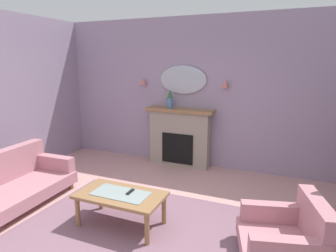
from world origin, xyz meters
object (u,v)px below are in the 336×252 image
at_px(wall_sconce_left, 143,81).
at_px(wall_sconce_right, 225,84).
at_px(fireplace, 180,138).
at_px(coffee_table, 121,198).
at_px(tv_remote, 130,192).
at_px(wall_mirror, 183,80).
at_px(floral_couch, 10,184).
at_px(armchair_in_corner, 289,235).
at_px(mantel_vase_centre, 170,100).

distance_m(wall_sconce_left, wall_sconce_right, 1.70).
bearing_deg(fireplace, coffee_table, -87.43).
distance_m(coffee_table, tv_remote, 0.14).
distance_m(fireplace, wall_mirror, 1.15).
distance_m(wall_sconce_right, floral_couch, 3.89).
height_order(fireplace, wall_sconce_left, wall_sconce_left).
height_order(wall_mirror, armchair_in_corner, wall_mirror).
relative_size(wall_sconce_right, floral_couch, 0.08).
xyz_separation_m(floral_couch, armchair_in_corner, (3.77, 0.23, -0.01)).
bearing_deg(tv_remote, coffee_table, -146.73).
height_order(wall_mirror, wall_sconce_left, wall_mirror).
bearing_deg(tv_remote, floral_couch, -173.59).
xyz_separation_m(tv_remote, armchair_in_corner, (1.87, 0.02, -0.15)).
bearing_deg(tv_remote, mantel_vase_centre, 100.11).
relative_size(mantel_vase_centre, floral_couch, 0.21).
xyz_separation_m(fireplace, floral_couch, (-1.69, -2.53, -0.25)).
relative_size(mantel_vase_centre, wall_sconce_left, 2.61).
bearing_deg(tv_remote, wall_sconce_left, 113.69).
distance_m(mantel_vase_centre, armchair_in_corner, 3.38).
relative_size(wall_mirror, armchair_in_corner, 0.96).
bearing_deg(wall_sconce_left, wall_sconce_right, 0.00).
xyz_separation_m(wall_sconce_right, armchair_in_corner, (1.23, -2.39, -1.35)).
relative_size(fireplace, mantel_vase_centre, 3.72).
distance_m(tv_remote, floral_couch, 1.92).
bearing_deg(tv_remote, fireplace, 95.14).
height_order(mantel_vase_centre, armchair_in_corner, mantel_vase_centre).
height_order(fireplace, armchair_in_corner, fireplace).
xyz_separation_m(fireplace, wall_sconce_right, (0.85, 0.09, 1.09)).
distance_m(fireplace, mantel_vase_centre, 0.78).
bearing_deg(wall_sconce_left, fireplace, -6.16).
bearing_deg(armchair_in_corner, fireplace, 132.09).
relative_size(floral_couch, armchair_in_corner, 1.75).
height_order(fireplace, wall_mirror, wall_mirror).
xyz_separation_m(fireplace, armchair_in_corner, (2.08, -2.30, -0.27)).
relative_size(wall_mirror, floral_couch, 0.55).
bearing_deg(wall_mirror, mantel_vase_centre, -139.64).
bearing_deg(tv_remote, wall_mirror, 94.84).
relative_size(mantel_vase_centre, tv_remote, 2.28).
relative_size(wall_sconce_left, coffee_table, 0.13).
bearing_deg(floral_couch, mantel_vase_centre, 59.26).
bearing_deg(coffee_table, tv_remote, 33.27).
relative_size(wall_sconce_left, armchair_in_corner, 0.14).
bearing_deg(floral_couch, tv_remote, 6.41).
bearing_deg(wall_mirror, wall_sconce_right, -3.37).
bearing_deg(fireplace, armchair_in_corner, -47.91).
relative_size(fireplace, armchair_in_corner, 1.36).
height_order(coffee_table, armchair_in_corner, armchair_in_corner).
relative_size(coffee_table, floral_couch, 0.63).
relative_size(coffee_table, tv_remote, 6.88).
height_order(mantel_vase_centre, coffee_table, mantel_vase_centre).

